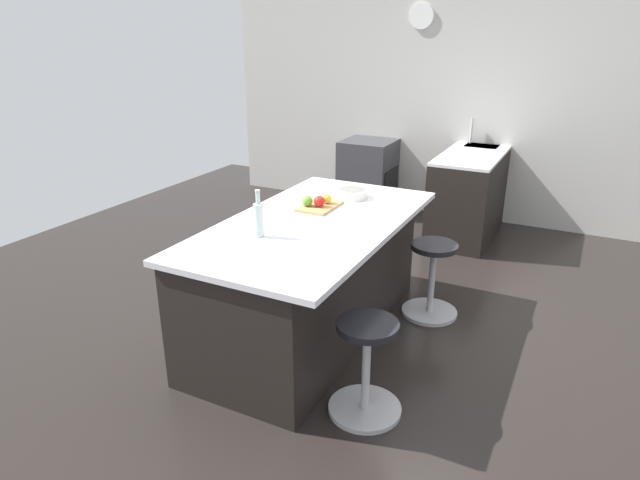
# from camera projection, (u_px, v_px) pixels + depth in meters

# --- Properties ---
(ground_plane) EXTENTS (7.60, 7.60, 0.00)m
(ground_plane) POSITION_uv_depth(u_px,v_px,m) (343.00, 314.00, 4.42)
(ground_plane) COLOR black
(interior_partition_left) EXTENTS (0.15, 5.62, 2.70)m
(interior_partition_left) POSITION_uv_depth(u_px,v_px,m) (451.00, 100.00, 6.35)
(interior_partition_left) COLOR beige
(interior_partition_left) RESTS_ON ground_plane
(sink_cabinet) EXTENTS (1.90, 0.60, 1.18)m
(sink_cabinet) POSITION_uv_depth(u_px,v_px,m) (475.00, 187.00, 6.20)
(sink_cabinet) COLOR black
(sink_cabinet) RESTS_ON ground_plane
(oven_range) EXTENTS (0.60, 0.61, 0.87)m
(oven_range) POSITION_uv_depth(u_px,v_px,m) (368.00, 176.00, 6.76)
(oven_range) COLOR #38383D
(oven_range) RESTS_ON ground_plane
(kitchen_island) EXTENTS (2.13, 1.13, 0.89)m
(kitchen_island) POSITION_uv_depth(u_px,v_px,m) (308.00, 277.00, 4.02)
(kitchen_island) COLOR black
(kitchen_island) RESTS_ON ground_plane
(stool_by_window) EXTENTS (0.44, 0.44, 0.60)m
(stool_by_window) POSITION_uv_depth(u_px,v_px,m) (432.00, 282.00, 4.32)
(stool_by_window) COLOR #B7B7BC
(stool_by_window) RESTS_ON ground_plane
(stool_middle) EXTENTS (0.44, 0.44, 0.60)m
(stool_middle) POSITION_uv_depth(u_px,v_px,m) (366.00, 371.00, 3.21)
(stool_middle) COLOR #B7B7BC
(stool_middle) RESTS_ON ground_plane
(cutting_board) EXTENTS (0.36, 0.24, 0.02)m
(cutting_board) POSITION_uv_depth(u_px,v_px,m) (320.00, 206.00, 4.12)
(cutting_board) COLOR tan
(cutting_board) RESTS_ON kitchen_island
(apple_green) EXTENTS (0.08, 0.08, 0.08)m
(apple_green) POSITION_uv_depth(u_px,v_px,m) (307.00, 201.00, 4.08)
(apple_green) COLOR #609E2D
(apple_green) RESTS_ON cutting_board
(apple_yellow) EXTENTS (0.07, 0.07, 0.07)m
(apple_yellow) POSITION_uv_depth(u_px,v_px,m) (327.00, 199.00, 4.14)
(apple_yellow) COLOR gold
(apple_yellow) RESTS_ON cutting_board
(apple_red) EXTENTS (0.08, 0.08, 0.08)m
(apple_red) POSITION_uv_depth(u_px,v_px,m) (319.00, 201.00, 4.06)
(apple_red) COLOR red
(apple_red) RESTS_ON cutting_board
(water_bottle) EXTENTS (0.06, 0.06, 0.31)m
(water_bottle) POSITION_uv_depth(u_px,v_px,m) (259.00, 219.00, 3.51)
(water_bottle) COLOR silver
(water_bottle) RESTS_ON kitchen_island
(fruit_bowl) EXTENTS (0.25, 0.25, 0.07)m
(fruit_bowl) POSITION_uv_depth(u_px,v_px,m) (352.00, 193.00, 4.34)
(fruit_bowl) COLOR silver
(fruit_bowl) RESTS_ON kitchen_island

